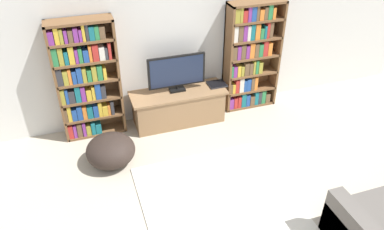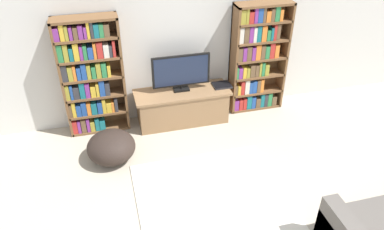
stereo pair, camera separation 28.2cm
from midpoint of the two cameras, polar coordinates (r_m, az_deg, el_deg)
name	(u,v)px [view 1 (the left image)]	position (r m, az deg, el deg)	size (l,w,h in m)	color
wall_back	(163,39)	(5.71, -5.83, 11.50)	(8.80, 0.06, 2.60)	silver
bookshelf_left	(85,79)	(5.59, -17.41, 5.24)	(0.89, 0.30, 1.78)	brown
bookshelf_right	(249,56)	(6.12, 7.43, 8.88)	(0.89, 0.30, 1.78)	brown
tv_stand	(178,107)	(5.91, -3.45, 1.27)	(1.48, 0.53, 0.54)	#8E6B47
television	(177,72)	(5.67, -3.77, 6.48)	(0.89, 0.16, 0.58)	black
laptop	(217,84)	(5.96, 2.47, 4.71)	(0.28, 0.25, 0.03)	#28282D
area_rug	(218,201)	(4.70, 2.29, -12.94)	(1.83, 1.82, 0.02)	beige
beanbag_ottoman	(111,150)	(5.25, -13.80, -5.30)	(0.66, 0.66, 0.42)	#2D231E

